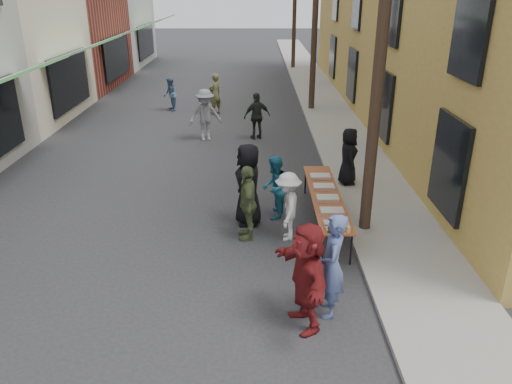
{
  "coord_description": "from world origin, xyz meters",
  "views": [
    {
      "loc": [
        1.78,
        -7.35,
        5.32
      ],
      "look_at": [
        1.78,
        2.24,
        1.3
      ],
      "focal_mm": 35.0,
      "sensor_mm": 36.0,
      "label": 1
    }
  ],
  "objects_px": {
    "catering_tray_sausage": "(336,225)",
    "guest_front_c": "(274,187)",
    "utility_pole_mid": "(316,5)",
    "guest_front_a": "(248,185)",
    "serving_table": "(326,196)",
    "server": "(348,156)",
    "utility_pole_near": "(383,28)"
  },
  "relations": [
    {
      "from": "guest_front_c",
      "to": "utility_pole_near",
      "type": "bearing_deg",
      "value": 80.55
    },
    {
      "from": "utility_pole_near",
      "to": "serving_table",
      "type": "distance_m",
      "value": 3.91
    },
    {
      "from": "utility_pole_mid",
      "to": "server",
      "type": "height_order",
      "value": "utility_pole_mid"
    },
    {
      "from": "guest_front_a",
      "to": "server",
      "type": "height_order",
      "value": "guest_front_a"
    },
    {
      "from": "utility_pole_near",
      "to": "guest_front_c",
      "type": "distance_m",
      "value": 4.33
    },
    {
      "from": "catering_tray_sausage",
      "to": "guest_front_c",
      "type": "distance_m",
      "value": 2.36
    },
    {
      "from": "utility_pole_near",
      "to": "serving_table",
      "type": "bearing_deg",
      "value": 156.77
    },
    {
      "from": "catering_tray_sausage",
      "to": "guest_front_a",
      "type": "distance_m",
      "value": 2.5
    },
    {
      "from": "guest_front_a",
      "to": "guest_front_c",
      "type": "bearing_deg",
      "value": 106.54
    },
    {
      "from": "guest_front_c",
      "to": "guest_front_a",
      "type": "bearing_deg",
      "value": -51.1
    },
    {
      "from": "server",
      "to": "serving_table",
      "type": "bearing_deg",
      "value": 157.64
    },
    {
      "from": "utility_pole_mid",
      "to": "catering_tray_sausage",
      "type": "bearing_deg",
      "value": -93.8
    },
    {
      "from": "utility_pole_near",
      "to": "catering_tray_sausage",
      "type": "bearing_deg",
      "value": -124.69
    },
    {
      "from": "utility_pole_mid",
      "to": "serving_table",
      "type": "height_order",
      "value": "utility_pole_mid"
    },
    {
      "from": "utility_pole_mid",
      "to": "guest_front_a",
      "type": "height_order",
      "value": "utility_pole_mid"
    },
    {
      "from": "utility_pole_near",
      "to": "server",
      "type": "xyz_separation_m",
      "value": [
        0.05,
        2.76,
        -3.6
      ]
    },
    {
      "from": "utility_pole_near",
      "to": "guest_front_a",
      "type": "height_order",
      "value": "utility_pole_near"
    },
    {
      "from": "utility_pole_near",
      "to": "server",
      "type": "bearing_deg",
      "value": 88.96
    },
    {
      "from": "utility_pole_mid",
      "to": "guest_front_c",
      "type": "distance_m",
      "value": 12.01
    },
    {
      "from": "catering_tray_sausage",
      "to": "server",
      "type": "relative_size",
      "value": 0.31
    },
    {
      "from": "catering_tray_sausage",
      "to": "server",
      "type": "height_order",
      "value": "server"
    },
    {
      "from": "utility_pole_mid",
      "to": "guest_front_a",
      "type": "relative_size",
      "value": 4.56
    },
    {
      "from": "server",
      "to": "utility_pole_mid",
      "type": "bearing_deg",
      "value": -0.74
    },
    {
      "from": "catering_tray_sausage",
      "to": "serving_table",
      "type": "bearing_deg",
      "value": 90.0
    },
    {
      "from": "catering_tray_sausage",
      "to": "guest_front_a",
      "type": "xyz_separation_m",
      "value": [
        -1.82,
        1.71,
        0.2
      ]
    },
    {
      "from": "server",
      "to": "utility_pole_near",
      "type": "bearing_deg",
      "value": 177.91
    },
    {
      "from": "utility_pole_near",
      "to": "utility_pole_mid",
      "type": "relative_size",
      "value": 1.0
    },
    {
      "from": "utility_pole_mid",
      "to": "serving_table",
      "type": "xyz_separation_m",
      "value": [
        -0.88,
        -11.62,
        -3.79
      ]
    },
    {
      "from": "guest_front_a",
      "to": "server",
      "type": "xyz_separation_m",
      "value": [
        2.75,
        2.33,
        -0.09
      ]
    },
    {
      "from": "serving_table",
      "to": "catering_tray_sausage",
      "type": "xyz_separation_m",
      "value": [
        -0.0,
        -1.65,
        0.08
      ]
    },
    {
      "from": "catering_tray_sausage",
      "to": "guest_front_c",
      "type": "bearing_deg",
      "value": 120.28
    },
    {
      "from": "utility_pole_mid",
      "to": "server",
      "type": "xyz_separation_m",
      "value": [
        0.05,
        -9.24,
        -3.6
      ]
    }
  ]
}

